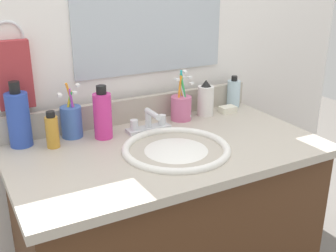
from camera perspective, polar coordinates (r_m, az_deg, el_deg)
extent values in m
cube|color=#4C2D19|center=(1.57, -0.10, -16.45)|extent=(0.96, 0.52, 0.75)
cube|color=#B2A899|center=(1.37, -0.11, -3.32)|extent=(1.00, 0.57, 0.03)
cube|color=#B2A899|center=(1.57, -4.81, 2.21)|extent=(1.00, 0.02, 0.09)
cube|color=white|center=(1.69, -5.49, -2.81)|extent=(2.10, 0.04, 1.30)
torus|color=silver|center=(1.44, -20.91, 11.30)|extent=(0.10, 0.01, 0.10)
cube|color=#A53338|center=(1.44, -20.19, 6.52)|extent=(0.11, 0.04, 0.22)
torus|color=white|center=(1.33, 1.11, -3.13)|extent=(0.35, 0.35, 0.02)
ellipsoid|color=white|center=(1.35, 1.09, -4.87)|extent=(0.30, 0.30, 0.11)
cylinder|color=#B2B5BA|center=(1.36, 1.08, -6.19)|extent=(0.04, 0.04, 0.01)
cube|color=silver|center=(1.49, -2.67, -0.35)|extent=(0.16, 0.05, 0.01)
cylinder|color=silver|center=(1.48, -2.69, 0.95)|extent=(0.02, 0.02, 0.06)
cylinder|color=silver|center=(1.44, -2.10, 1.66)|extent=(0.02, 0.09, 0.02)
cylinder|color=silver|center=(1.46, -4.62, 0.16)|extent=(0.03, 0.03, 0.04)
cylinder|color=silver|center=(1.51, -0.80, 0.86)|extent=(0.03, 0.03, 0.04)
cylinder|color=silver|center=(1.76, 8.88, 4.37)|extent=(0.05, 0.05, 0.11)
cylinder|color=black|center=(1.74, 9.00, 6.40)|extent=(0.02, 0.02, 0.02)
cylinder|color=#2D4CB2|center=(1.42, -19.61, 0.78)|extent=(0.07, 0.07, 0.18)
cylinder|color=black|center=(1.39, -20.13, 4.94)|extent=(0.03, 0.03, 0.04)
cylinder|color=gold|center=(1.39, -15.43, -0.82)|extent=(0.04, 0.04, 0.10)
cylinder|color=black|center=(1.37, -15.67, 1.54)|extent=(0.03, 0.03, 0.02)
cylinder|color=white|center=(1.64, 5.12, 3.44)|extent=(0.06, 0.06, 0.12)
cone|color=black|center=(1.62, 5.20, 5.81)|extent=(0.04, 0.04, 0.03)
cylinder|color=#D8338C|center=(1.42, -8.86, 1.34)|extent=(0.06, 0.06, 0.15)
cylinder|color=black|center=(1.39, -9.06, 4.88)|extent=(0.03, 0.03, 0.03)
cylinder|color=#D16693|center=(1.59, 1.79, 2.44)|extent=(0.08, 0.08, 0.09)
cylinder|color=yellow|center=(1.58, 1.93, 4.14)|extent=(0.03, 0.03, 0.16)
cube|color=white|center=(1.58, 2.11, 6.64)|extent=(0.01, 0.02, 0.01)
cylinder|color=white|center=(1.57, 2.28, 3.82)|extent=(0.04, 0.04, 0.15)
cube|color=white|center=(1.55, 3.17, 5.80)|extent=(0.01, 0.02, 0.01)
cylinder|color=green|center=(1.57, 2.29, 4.13)|extent=(0.03, 0.03, 0.17)
cube|color=white|center=(1.55, 2.93, 6.63)|extent=(0.01, 0.02, 0.01)
cylinder|color=#26B2B2|center=(1.58, 2.03, 4.51)|extent=(0.04, 0.03, 0.18)
cube|color=white|center=(1.58, 2.33, 7.39)|extent=(0.01, 0.02, 0.01)
cylinder|color=orange|center=(1.56, 1.48, 3.94)|extent=(0.03, 0.01, 0.16)
cube|color=white|center=(1.54, 1.23, 6.35)|extent=(0.01, 0.02, 0.01)
cylinder|color=#3F66B7|center=(1.46, -12.96, 0.56)|extent=(0.07, 0.07, 0.11)
cylinder|color=#B23FBF|center=(1.44, -12.68, 1.85)|extent=(0.02, 0.02, 0.16)
cube|color=white|center=(1.41, -12.57, 4.45)|extent=(0.01, 0.02, 0.01)
cylinder|color=orange|center=(1.44, -12.65, 2.40)|extent=(0.05, 0.01, 0.18)
cube|color=white|center=(1.43, -12.14, 5.44)|extent=(0.01, 0.02, 0.01)
cylinder|color=yellow|center=(1.44, -13.55, 1.76)|extent=(0.05, 0.01, 0.15)
cube|color=white|center=(1.42, -14.54, 4.04)|extent=(0.01, 0.02, 0.01)
cylinder|color=green|center=(1.45, -13.51, 1.78)|extent=(0.04, 0.03, 0.15)
cube|color=white|center=(1.44, -14.46, 4.10)|extent=(0.01, 0.02, 0.01)
cube|color=white|center=(1.69, 8.11, 2.26)|extent=(0.06, 0.04, 0.02)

